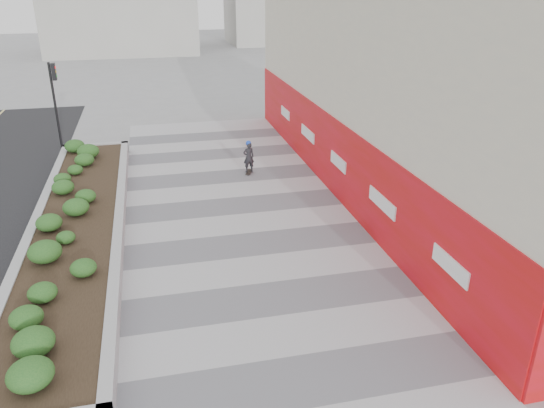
{
  "coord_description": "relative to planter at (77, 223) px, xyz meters",
  "views": [
    {
      "loc": [
        -2.81,
        -9.91,
        7.94
      ],
      "look_at": [
        0.8,
        5.56,
        1.1
      ],
      "focal_mm": 35.0,
      "sensor_mm": 36.0,
      "label": 1
    }
  ],
  "objects": [
    {
      "name": "ground",
      "position": [
        5.5,
        -7.0,
        -0.42
      ],
      "size": [
        160.0,
        160.0,
        0.0
      ],
      "primitive_type": "plane",
      "color": "gray",
      "rests_on": "ground"
    },
    {
      "name": "skateboarder",
      "position": [
        6.67,
        4.6,
        0.33
      ],
      "size": [
        0.53,
        0.75,
        1.48
      ],
      "rotation": [
        0.0,
        0.0,
        -0.34
      ],
      "color": "beige",
      "rests_on": "ground"
    },
    {
      "name": "walkway",
      "position": [
        5.5,
        -4.0,
        -0.41
      ],
      "size": [
        8.0,
        36.0,
        0.01
      ],
      "primitive_type": "cube",
      "color": "#A8A8AD",
      "rests_on": "ground"
    },
    {
      "name": "traffic_signal_near",
      "position": [
        -1.73,
        10.5,
        2.34
      ],
      "size": [
        0.33,
        0.28,
        4.2
      ],
      "color": "black",
      "rests_on": "ground"
    },
    {
      "name": "planter",
      "position": [
        0.0,
        0.0,
        0.0
      ],
      "size": [
        3.0,
        18.0,
        0.9
      ],
      "color": "#9E9EA0",
      "rests_on": "ground"
    },
    {
      "name": "building",
      "position": [
        12.48,
        1.98,
        3.56
      ],
      "size": [
        6.04,
        24.08,
        8.0
      ],
      "color": "beige",
      "rests_on": "ground"
    },
    {
      "name": "manhole_cover",
      "position": [
        6.0,
        -4.0,
        -0.42
      ],
      "size": [
        0.44,
        0.44,
        0.01
      ],
      "primitive_type": "cylinder",
      "color": "#595654",
      "rests_on": "ground"
    }
  ]
}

